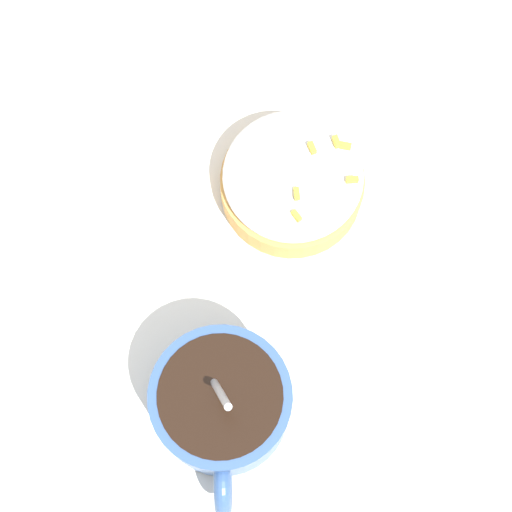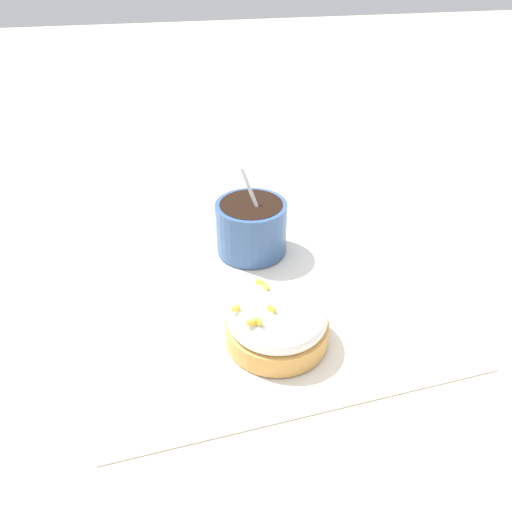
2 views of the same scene
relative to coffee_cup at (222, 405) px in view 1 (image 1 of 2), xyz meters
name	(u,v)px [view 1 (image 1 of 2)]	position (x,y,z in m)	size (l,w,h in m)	color
ground_plane	(263,300)	(0.07, 0.00, -0.03)	(3.00, 3.00, 0.00)	#C6B793
paper_napkin	(263,299)	(0.07, 0.00, -0.03)	(0.33, 0.34, 0.00)	white
coffee_cup	(222,405)	(0.00, 0.00, 0.00)	(0.10, 0.08, 0.10)	#335184
frosted_pastry	(300,181)	(0.14, -0.01, -0.01)	(0.09, 0.09, 0.05)	#D19347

